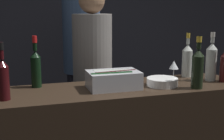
% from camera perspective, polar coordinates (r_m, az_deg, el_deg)
% --- Properties ---
extents(wall_back_chalkboard, '(6.40, 0.06, 2.80)m').
position_cam_1_polar(wall_back_chalkboard, '(4.08, -8.44, 9.23)').
color(wall_back_chalkboard, black).
rests_on(wall_back_chalkboard, ground_plane).
extents(ice_bin_with_bottles, '(0.34, 0.23, 0.12)m').
position_cam_1_polar(ice_bin_with_bottles, '(2.10, 0.21, -1.59)').
color(ice_bin_with_bottles, '#B7BABF').
rests_on(ice_bin_with_bottles, bar_counter).
extents(bowl_white, '(0.22, 0.22, 0.05)m').
position_cam_1_polar(bowl_white, '(2.21, 9.17, -2.10)').
color(bowl_white, white).
rests_on(bowl_white, bar_counter).
extents(wine_glass, '(0.07, 0.07, 0.15)m').
position_cam_1_polar(wine_glass, '(2.39, 11.24, 0.77)').
color(wine_glass, silver).
rests_on(wine_glass, bar_counter).
extents(candle_votive, '(0.06, 0.06, 0.05)m').
position_cam_1_polar(candle_votive, '(2.28, 4.93, -1.70)').
color(candle_votive, silver).
rests_on(candle_votive, bar_counter).
extents(red_wine_bottle_black_foil, '(0.07, 0.07, 0.34)m').
position_cam_1_polar(red_wine_bottle_black_foil, '(1.93, -19.34, -1.22)').
color(red_wine_bottle_black_foil, black).
rests_on(red_wine_bottle_black_foil, bar_counter).
extents(rose_wine_bottle, '(0.08, 0.08, 0.35)m').
position_cam_1_polar(rose_wine_bottle, '(2.52, 13.57, 1.89)').
color(rose_wine_bottle, '#B2B7AD').
rests_on(rose_wine_bottle, bar_counter).
extents(white_wine_bottle, '(0.08, 0.08, 0.36)m').
position_cam_1_polar(white_wine_bottle, '(2.44, 17.69, 1.68)').
color(white_wine_bottle, '#B2B7AD').
rests_on(white_wine_bottle, bar_counter).
extents(red_wine_bottle_burgundy, '(0.07, 0.07, 0.35)m').
position_cam_1_polar(red_wine_bottle_burgundy, '(2.18, -13.76, 0.58)').
color(red_wine_bottle_burgundy, black).
rests_on(red_wine_bottle_burgundy, bar_counter).
extents(champagne_bottle, '(0.08, 0.08, 0.35)m').
position_cam_1_polar(champagne_bottle, '(2.17, 15.39, 0.52)').
color(champagne_bottle, black).
rests_on(champagne_bottle, bar_counter).
extents(person_in_hoodie, '(0.32, 0.32, 1.70)m').
position_cam_1_polar(person_in_hoodie, '(2.62, -3.55, -1.57)').
color(person_in_hoodie, black).
rests_on(person_in_hoodie, ground_plane).
extents(person_blond_tee, '(0.40, 0.40, 1.85)m').
position_cam_1_polar(person_blond_tee, '(3.35, -5.53, 2.50)').
color(person_blond_tee, black).
rests_on(person_blond_tee, ground_plane).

